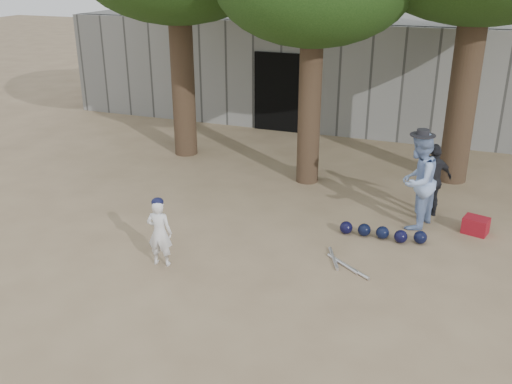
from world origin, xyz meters
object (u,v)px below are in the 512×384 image
at_px(spectator_dark, 432,181).
at_px(red_bag, 476,225).
at_px(spectator_blue, 418,181).
at_px(boy_player, 160,233).

bearing_deg(spectator_dark, red_bag, 106.05).
height_order(spectator_blue, red_bag, spectator_blue).
relative_size(spectator_dark, red_bag, 3.41).
height_order(boy_player, spectator_dark, spectator_dark).
distance_m(spectator_blue, red_bag, 1.31).
bearing_deg(red_bag, spectator_dark, 149.49).
distance_m(boy_player, red_bag, 5.58).
bearing_deg(red_bag, boy_player, -147.67).
xyz_separation_m(spectator_blue, spectator_dark, (0.23, 0.59, -0.17)).
relative_size(spectator_blue, spectator_dark, 1.24).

